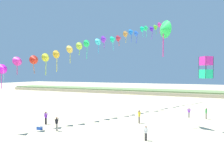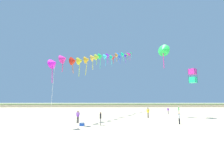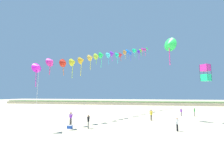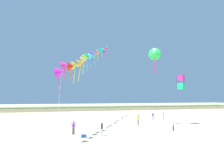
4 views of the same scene
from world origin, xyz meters
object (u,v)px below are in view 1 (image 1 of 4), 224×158
person_mid_center (46,117)px  large_kite_low_lead (206,67)px  person_near_right (57,123)px  person_far_left (146,132)px  beach_cooler (40,128)px  person_far_center (189,112)px  person_near_left (206,112)px  large_kite_mid_trail (163,29)px  person_far_right (139,116)px

person_mid_center → large_kite_low_lead: (18.72, 4.78, 6.26)m
person_near_right → person_far_left: size_ratio=1.09×
large_kite_low_lead → beach_cooler: size_ratio=4.25×
person_mid_center → person_far_center: bearing=34.7°
person_near_left → large_kite_mid_trail: large_kite_mid_trail is taller
large_kite_low_lead → person_near_left: bearing=87.4°
person_mid_center → person_far_right: person_far_right is taller
person_near_right → large_kite_mid_trail: size_ratio=0.36×
person_far_right → large_kite_mid_trail: large_kite_mid_trail is taller
large_kite_low_lead → person_far_right: bearing=175.9°
person_near_left → person_far_right: bearing=-142.5°
person_far_left → person_near_left: bearing=65.6°
person_mid_center → person_far_left: person_mid_center is taller
person_near_right → person_far_left: person_near_right is taller
large_kite_low_lead → large_kite_mid_trail: (-4.80, 0.43, 4.77)m
large_kite_mid_trail → beach_cooler: (-12.93, -7.36, -11.78)m
person_near_right → person_far_center: (13.53, 13.39, -0.05)m
person_far_center → large_kite_low_lead: large_kite_low_lead is taller
person_near_left → beach_cooler: size_ratio=2.91×
person_far_left → person_far_center: 13.05m
person_near_right → person_far_center: person_near_right is taller
person_far_center → large_kite_mid_trail: (-2.79, -6.38, 11.11)m
person_near_right → person_mid_center: 3.65m
person_far_left → person_mid_center: bearing=175.7°
person_near_right → beach_cooler: (-2.20, -0.36, -0.72)m
person_near_left → person_far_left: person_near_left is taller
person_far_left → person_far_center: person_far_center is taller
large_kite_mid_trail → person_far_left: bearing=-95.6°
beach_cooler → large_kite_mid_trail: bearing=29.7°
person_near_right → person_far_right: bearing=42.9°
person_far_center → beach_cooler: 20.90m
person_far_center → large_kite_mid_trail: 13.11m
person_near_right → person_far_center: size_ratio=1.06×
person_far_left → large_kite_mid_trail: size_ratio=0.33×
person_far_left → large_kite_low_lead: bearing=46.9°
person_mid_center → person_far_left: 13.35m
person_near_left → person_near_right: 20.76m
person_far_center → large_kite_low_lead: size_ratio=0.62×
person_far_left → large_kite_mid_trail: large_kite_mid_trail is taller
person_near_right → person_far_left: 10.15m
person_near_right → beach_cooler: person_near_right is taller
person_far_left → large_kite_mid_trail: bearing=84.4°
person_far_left → large_kite_low_lead: large_kite_low_lead is taller
person_near_right → person_far_center: 19.03m
person_mid_center → large_kite_mid_trail: 18.50m
person_near_right → beach_cooler: bearing=-170.8°
person_far_center → large_kite_mid_trail: large_kite_mid_trail is taller
person_near_left → large_kite_low_lead: (-0.32, -6.84, 6.26)m
large_kite_low_lead → person_far_center: bearing=106.4°
person_near_right → beach_cooler: size_ratio=2.81×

